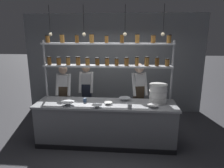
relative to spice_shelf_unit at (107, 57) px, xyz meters
The scene contains 16 objects.
ground_plane 1.88m from the spice_shelf_unit, 89.12° to the right, with size 40.00×40.00×0.00m, color #3D3D42.
back_wall 1.78m from the spice_shelf_unit, 89.83° to the left, with size 5.36×0.12×2.93m, color gray.
prep_counter 1.43m from the spice_shelf_unit, 89.12° to the right, with size 2.96×0.76×0.92m.
spice_shelf_unit is the anchor object (origin of this frame).
chef_left 1.44m from the spice_shelf_unit, 166.72° to the left, with size 0.37×0.29×1.63m.
chef_center 1.18m from the spice_shelf_unit, 138.99° to the left, with size 0.36×0.29×1.64m.
chef_right 1.18m from the spice_shelf_unit, 22.07° to the left, with size 0.41×0.35×1.68m.
container_stack 1.34m from the spice_shelf_unit, 10.53° to the right, with size 0.38×0.38×0.40m.
prep_bowl_near_left 0.99m from the spice_shelf_unit, 79.96° to the right, with size 0.17×0.17×0.05m.
prep_bowl_center_front 0.99m from the spice_shelf_unit, 17.84° to the right, with size 0.25×0.25×0.07m.
prep_bowl_center_back 1.42m from the spice_shelf_unit, 27.98° to the right, with size 0.21×0.21×0.06m.
prep_bowl_near_right 1.10m from the spice_shelf_unit, 102.78° to the right, with size 0.21×0.21×0.06m.
prep_bowl_far_left 1.28m from the spice_shelf_unit, 144.54° to the right, with size 0.28×0.28×0.08m.
serving_cup_front 1.20m from the spice_shelf_unit, 50.95° to the right, with size 0.08×0.08×0.09m.
serving_cup_by_board 1.04m from the spice_shelf_unit, 145.34° to the right, with size 0.07×0.07×0.09m.
pendant_light_row 0.61m from the spice_shelf_unit, 89.83° to the right, with size 2.27×0.07×0.59m.
Camera 1 is at (0.47, -3.97, 2.32)m, focal length 32.00 mm.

